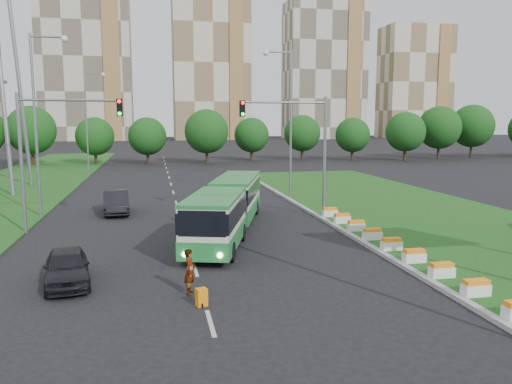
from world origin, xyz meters
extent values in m
plane|color=black|center=(0.00, 0.00, 0.00)|extent=(360.00, 360.00, 0.00)
cube|color=#1A4B15|center=(13.00, 8.00, 0.07)|extent=(14.00, 60.00, 0.15)
cube|color=#9C9C9C|center=(6.05, 8.00, 0.09)|extent=(0.30, 60.00, 0.18)
cylinder|color=gray|center=(6.40, 10.00, 4.00)|extent=(0.20, 0.20, 8.00)
cylinder|color=gray|center=(3.65, 10.00, 7.60)|extent=(5.50, 0.14, 0.14)
cube|color=black|center=(0.90, 10.00, 7.20)|extent=(0.32, 0.32, 1.00)
cylinder|color=gray|center=(-12.00, 9.00, 4.00)|extent=(0.20, 0.20, 8.00)
cylinder|color=gray|center=(-9.25, 9.00, 7.60)|extent=(5.50, 0.14, 0.14)
cube|color=black|center=(-6.50, 9.00, 7.20)|extent=(0.32, 0.32, 1.00)
cube|color=beige|center=(-25.00, 150.00, 26.00)|extent=(28.00, 15.00, 52.00)
cube|color=beige|center=(15.00, 150.00, 25.00)|extent=(25.00, 15.00, 50.00)
cube|color=beige|center=(55.00, 150.00, 23.50)|extent=(27.00, 15.00, 47.00)
cube|color=beige|center=(90.00, 150.00, 20.00)|extent=(24.00, 14.00, 40.00)
cube|color=beige|center=(-0.69, 2.61, 1.59)|extent=(2.27, 6.28, 2.46)
cube|color=beige|center=(-0.69, 10.67, 1.59)|extent=(2.27, 7.64, 2.46)
cylinder|color=black|center=(-0.69, 6.30, 1.55)|extent=(2.27, 1.14, 2.27)
cube|color=#217335|center=(-0.69, 2.61, 0.77)|extent=(2.35, 6.32, 0.86)
cube|color=#217335|center=(-0.69, 10.67, 0.77)|extent=(2.35, 7.69, 0.86)
cube|color=black|center=(-0.69, 2.61, 2.00)|extent=(2.35, 6.32, 0.96)
cube|color=black|center=(-0.69, 10.67, 2.00)|extent=(2.35, 7.69, 0.96)
imported|color=black|center=(-8.15, -0.98, 0.71)|extent=(2.32, 4.38, 1.42)
imported|color=black|center=(-7.31, 14.44, 0.79)|extent=(2.05, 4.91, 1.58)
imported|color=gray|center=(-3.44, -3.10, 0.86)|extent=(0.54, 0.71, 1.73)
cube|color=orange|center=(-3.14, -4.42, 0.32)|extent=(0.37, 0.32, 0.63)
cylinder|color=black|center=(-3.14, -4.58, 0.07)|extent=(0.04, 0.15, 0.15)
camera|label=1|loc=(-4.64, -21.26, 6.47)|focal=35.00mm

